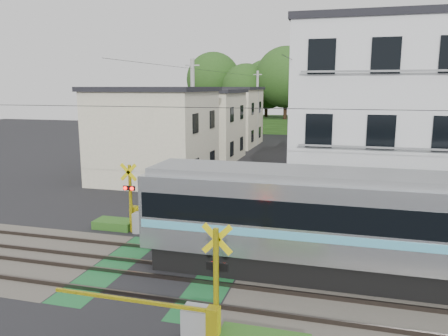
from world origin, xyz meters
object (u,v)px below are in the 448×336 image
(apartment_block, at_px, (402,121))
(crossing_signal_far, at_px, (141,217))
(commuter_train, at_px, (408,228))
(crossing_signal_near, at_px, (200,316))
(pedestrian, at_px, (296,144))

(apartment_block, bearing_deg, crossing_signal_far, -152.22)
(crossing_signal_far, height_order, apartment_block, apartment_block)
(commuter_train, height_order, apartment_block, apartment_block)
(commuter_train, height_order, crossing_signal_far, commuter_train)
(crossing_signal_near, bearing_deg, crossing_signal_far, 125.29)
(crossing_signal_far, relative_size, pedestrian, 3.01)
(crossing_signal_near, bearing_deg, commuter_train, 42.34)
(crossing_signal_near, bearing_deg, pedestrian, 92.07)
(apartment_block, height_order, pedestrian, apartment_block)
(pedestrian, bearing_deg, commuter_train, 103.71)
(apartment_block, xyz_separation_m, pedestrian, (-7.11, 19.97, -3.87))
(pedestrian, bearing_deg, crossing_signal_far, 81.95)
(crossing_signal_far, xyz_separation_m, pedestrian, (3.98, 25.80, 0.08))
(crossing_signal_near, height_order, apartment_block, apartment_block)
(crossing_signal_far, distance_m, apartment_block, 13.14)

